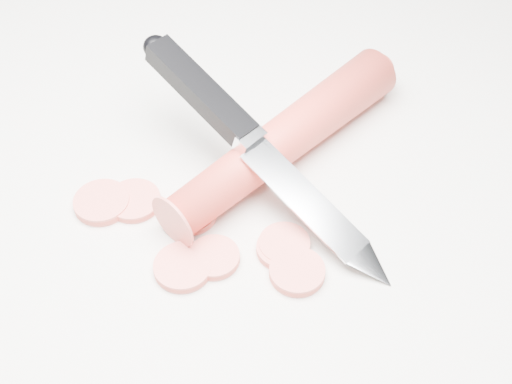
{
  "coord_description": "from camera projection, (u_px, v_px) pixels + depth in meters",
  "views": [
    {
      "loc": [
        0.03,
        -0.33,
        0.39
      ],
      "look_at": [
        0.03,
        -0.01,
        0.02
      ],
      "focal_mm": 50.0,
      "sensor_mm": 36.0,
      "label": 1
    }
  ],
  "objects": [
    {
      "name": "carrot_slice_3",
      "position": [
        214.0,
        257.0,
        0.47
      ],
      "size": [
        0.03,
        0.03,
        0.01
      ],
      "primitive_type": "cylinder",
      "color": "#E05D50",
      "rests_on": "ground"
    },
    {
      "name": "carrot_slice_1",
      "position": [
        191.0,
        214.0,
        0.5
      ],
      "size": [
        0.04,
        0.04,
        0.01
      ],
      "primitive_type": "cylinder",
      "color": "#E05D50",
      "rests_on": "ground"
    },
    {
      "name": "carrot_slice_5",
      "position": [
        102.0,
        203.0,
        0.5
      ],
      "size": [
        0.04,
        0.04,
        0.01
      ],
      "primitive_type": "cylinder",
      "color": "#E05D50",
      "rests_on": "ground"
    },
    {
      "name": "carrot_slice_2",
      "position": [
        282.0,
        249.0,
        0.48
      ],
      "size": [
        0.03,
        0.03,
        0.01
      ],
      "primitive_type": "cylinder",
      "color": "#E05D50",
      "rests_on": "ground"
    },
    {
      "name": "ground",
      "position": [
        221.0,
        195.0,
        0.51
      ],
      "size": [
        2.4,
        2.4,
        0.0
      ],
      "primitive_type": "plane",
      "color": "silver",
      "rests_on": "ground"
    },
    {
      "name": "carrot_slice_7",
      "position": [
        183.0,
        267.0,
        0.47
      ],
      "size": [
        0.04,
        0.04,
        0.01
      ],
      "primitive_type": "cylinder",
      "color": "#E05D50",
      "rests_on": "ground"
    },
    {
      "name": "carrot",
      "position": [
        284.0,
        139.0,
        0.52
      ],
      "size": [
        0.17,
        0.18,
        0.03
      ],
      "primitive_type": "cylinder",
      "rotation": [
        1.57,
        0.0,
        -0.76
      ],
      "color": "red",
      "rests_on": "ground"
    },
    {
      "name": "carrot_slice_6",
      "position": [
        284.0,
        245.0,
        0.48
      ],
      "size": [
        0.03,
        0.03,
        0.01
      ],
      "primitive_type": "cylinder",
      "color": "#E05D50",
      "rests_on": "ground"
    },
    {
      "name": "kitchen_knife",
      "position": [
        264.0,
        151.0,
        0.49
      ],
      "size": [
        0.19,
        0.18,
        0.08
      ],
      "primitive_type": null,
      "color": "silver",
      "rests_on": "ground"
    },
    {
      "name": "carrot_slice_4",
      "position": [
        297.0,
        272.0,
        0.46
      ],
      "size": [
        0.04,
        0.04,
        0.01
      ],
      "primitive_type": "cylinder",
      "color": "#E05D50",
      "rests_on": "ground"
    },
    {
      "name": "carrot_slice_0",
      "position": [
        134.0,
        201.0,
        0.5
      ],
      "size": [
        0.04,
        0.04,
        0.01
      ],
      "primitive_type": "cylinder",
      "color": "#E05D50",
      "rests_on": "ground"
    }
  ]
}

